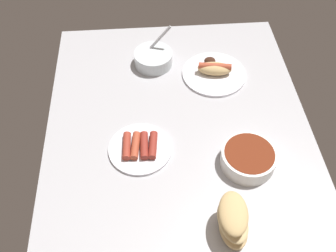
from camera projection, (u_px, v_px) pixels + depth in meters
ground_plane at (180, 138)px, 129.93cm from camera, size 120.00×90.00×3.00cm
bread_stack at (233, 220)px, 103.50cm from camera, size 14.48×9.42×10.80cm
plate_sausages at (140, 147)px, 124.09cm from camera, size 20.66×20.66×3.57cm
plate_hotdog_assembled at (214, 71)px, 146.14cm from camera, size 24.36×24.36×5.61cm
bowl_coleslaw at (153, 58)px, 149.03cm from camera, size 14.93×14.93×14.99cm
bowl_chili at (248, 158)px, 119.35cm from camera, size 17.29×17.29×5.55cm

